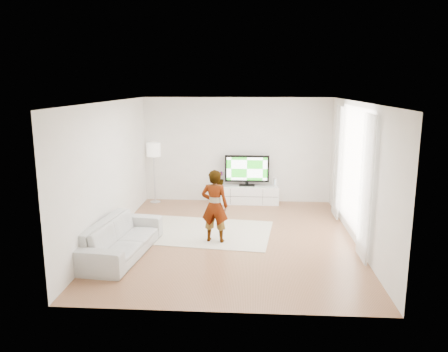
# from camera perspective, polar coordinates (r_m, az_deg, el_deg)

# --- Properties ---
(floor) EXTENTS (6.00, 6.00, 0.00)m
(floor) POSITION_cam_1_polar(r_m,az_deg,el_deg) (9.15, 1.00, -8.15)
(floor) COLOR #9E6947
(floor) RESTS_ON ground
(ceiling) EXTENTS (6.00, 6.00, 0.00)m
(ceiling) POSITION_cam_1_polar(r_m,az_deg,el_deg) (8.60, 1.07, 9.66)
(ceiling) COLOR white
(ceiling) RESTS_ON wall_back
(wall_left) EXTENTS (0.02, 6.00, 2.80)m
(wall_left) POSITION_cam_1_polar(r_m,az_deg,el_deg) (9.22, -14.68, 0.66)
(wall_left) COLOR white
(wall_left) RESTS_ON floor
(wall_right) EXTENTS (0.02, 6.00, 2.80)m
(wall_right) POSITION_cam_1_polar(r_m,az_deg,el_deg) (9.01, 17.12, 0.26)
(wall_right) COLOR white
(wall_right) RESTS_ON floor
(wall_back) EXTENTS (5.00, 0.02, 2.80)m
(wall_back) POSITION_cam_1_polar(r_m,az_deg,el_deg) (11.72, 1.71, 3.39)
(wall_back) COLOR white
(wall_back) RESTS_ON floor
(wall_front) EXTENTS (5.00, 0.02, 2.80)m
(wall_front) POSITION_cam_1_polar(r_m,az_deg,el_deg) (5.86, -0.33, -5.35)
(wall_front) COLOR white
(wall_front) RESTS_ON floor
(window) EXTENTS (0.01, 2.60, 2.50)m
(window) POSITION_cam_1_polar(r_m,az_deg,el_deg) (9.28, 16.60, 0.93)
(window) COLOR white
(window) RESTS_ON wall_right
(curtain_near) EXTENTS (0.04, 0.70, 2.60)m
(curtain_near) POSITION_cam_1_polar(r_m,az_deg,el_deg) (8.05, 18.02, -1.52)
(curtain_near) COLOR white
(curtain_near) RESTS_ON floor
(curtain_far) EXTENTS (0.04, 0.70, 2.60)m
(curtain_far) POSITION_cam_1_polar(r_m,az_deg,el_deg) (10.53, 14.61, 1.76)
(curtain_far) COLOR white
(curtain_far) RESTS_ON floor
(media_console) EXTENTS (1.70, 0.48, 0.48)m
(media_console) POSITION_cam_1_polar(r_m,az_deg,el_deg) (11.71, 2.98, -2.42)
(media_console) COLOR white
(media_console) RESTS_ON floor
(television) EXTENTS (1.17, 0.23, 0.82)m
(television) POSITION_cam_1_polar(r_m,az_deg,el_deg) (11.59, 3.02, 0.88)
(television) COLOR black
(television) RESTS_ON media_console
(game_console) EXTENTS (0.09, 0.17, 0.22)m
(game_console) POSITION_cam_1_polar(r_m,az_deg,el_deg) (11.65, 6.65, -0.80)
(game_console) COLOR white
(game_console) RESTS_ON media_console
(potted_plant) EXTENTS (0.28, 0.28, 0.38)m
(potted_plant) POSITION_cam_1_polar(r_m,az_deg,el_deg) (11.65, -0.55, -0.33)
(potted_plant) COLOR #3F7238
(potted_plant) RESTS_ON media_console
(rug) EXTENTS (2.89, 2.23, 0.01)m
(rug) POSITION_cam_1_polar(r_m,az_deg,el_deg) (9.51, -2.18, -7.31)
(rug) COLOR beige
(rug) RESTS_ON floor
(player) EXTENTS (0.58, 0.42, 1.48)m
(player) POSITION_cam_1_polar(r_m,az_deg,el_deg) (8.74, -1.23, -3.93)
(player) COLOR #334772
(player) RESTS_ON rug
(sofa) EXTENTS (1.13, 2.33, 0.65)m
(sofa) POSITION_cam_1_polar(r_m,az_deg,el_deg) (8.44, -13.25, -7.86)
(sofa) COLOR beige
(sofa) RESTS_ON floor
(floor_lamp) EXTENTS (0.36, 0.36, 1.61)m
(floor_lamp) POSITION_cam_1_polar(r_m,az_deg,el_deg) (11.71, -9.18, 3.07)
(floor_lamp) COLOR silver
(floor_lamp) RESTS_ON floor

